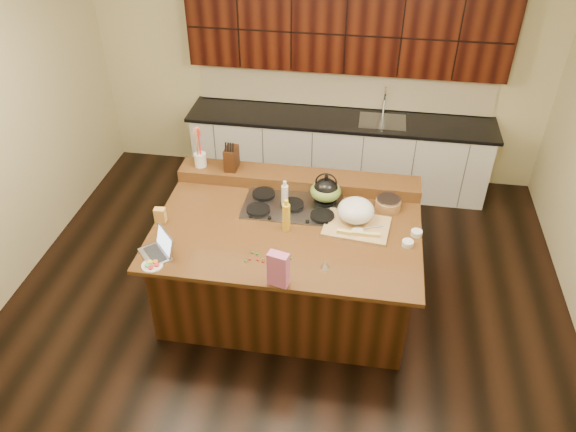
# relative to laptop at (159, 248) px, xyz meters

# --- Properties ---
(room) EXTENTS (5.52, 5.02, 2.72)m
(room) POSITION_rel_laptop_xyz_m (1.01, 0.54, 0.38)
(room) COLOR black
(room) RESTS_ON ground
(island) EXTENTS (2.40, 1.60, 0.92)m
(island) POSITION_rel_laptop_xyz_m (1.01, 0.54, -0.51)
(island) COLOR black
(island) RESTS_ON ground
(back_ledge) EXTENTS (2.40, 0.30, 0.12)m
(back_ledge) POSITION_rel_laptop_xyz_m (1.01, 1.24, 0.01)
(back_ledge) COLOR black
(back_ledge) RESTS_ON island
(cooktop) EXTENTS (0.92, 0.52, 0.05)m
(cooktop) POSITION_rel_laptop_xyz_m (1.01, 0.84, -0.04)
(cooktop) COLOR gray
(cooktop) RESTS_ON island
(back_counter) EXTENTS (3.70, 0.66, 2.40)m
(back_counter) POSITION_rel_laptop_xyz_m (1.31, 2.76, 0.01)
(back_counter) COLOR silver
(back_counter) RESTS_ON ground
(kettle) EXTENTS (0.24, 0.24, 0.21)m
(kettle) POSITION_rel_laptop_xyz_m (1.31, 0.97, 0.10)
(kettle) COLOR black
(kettle) RESTS_ON cooktop
(green_bowl) EXTENTS (0.31, 0.31, 0.16)m
(green_bowl) POSITION_rel_laptop_xyz_m (1.31, 0.97, 0.07)
(green_bowl) COLOR #566F2C
(green_bowl) RESTS_ON cooktop
(laptop) EXTENTS (0.37, 0.37, 0.20)m
(laptop) POSITION_rel_laptop_xyz_m (0.00, 0.00, 0.00)
(laptop) COLOR #B7B7BC
(laptop) RESTS_ON island
(oil_bottle) EXTENTS (0.08, 0.08, 0.27)m
(oil_bottle) POSITION_rel_laptop_xyz_m (1.01, 0.49, 0.08)
(oil_bottle) COLOR gold
(oil_bottle) RESTS_ON island
(vinegar_bottle) EXTENTS (0.07, 0.07, 0.25)m
(vinegar_bottle) POSITION_rel_laptop_xyz_m (0.94, 0.81, 0.07)
(vinegar_bottle) COLOR silver
(vinegar_bottle) RESTS_ON island
(wooden_tray) EXTENTS (0.62, 0.49, 0.23)m
(wooden_tray) POSITION_rel_laptop_xyz_m (1.61, 0.68, 0.05)
(wooden_tray) COLOR tan
(wooden_tray) RESTS_ON island
(ramekin_a) EXTENTS (0.11, 0.11, 0.04)m
(ramekin_a) POSITION_rel_laptop_xyz_m (2.16, 0.60, -0.03)
(ramekin_a) COLOR white
(ramekin_a) RESTS_ON island
(ramekin_b) EXTENTS (0.13, 0.13, 0.04)m
(ramekin_b) POSITION_rel_laptop_xyz_m (2.08, 0.44, -0.03)
(ramekin_b) COLOR white
(ramekin_b) RESTS_ON island
(ramekin_c) EXTENTS (0.12, 0.12, 0.04)m
(ramekin_c) POSITION_rel_laptop_xyz_m (1.64, 0.52, -0.03)
(ramekin_c) COLOR white
(ramekin_c) RESTS_ON island
(strainer_bowl) EXTENTS (0.27, 0.27, 0.09)m
(strainer_bowl) POSITION_rel_laptop_xyz_m (1.90, 0.97, -0.01)
(strainer_bowl) COLOR #996B3F
(strainer_bowl) RESTS_ON island
(kitchen_timer) EXTENTS (0.10, 0.10, 0.07)m
(kitchen_timer) POSITION_rel_laptop_xyz_m (1.40, 0.04, -0.02)
(kitchen_timer) COLOR silver
(kitchen_timer) RESTS_ON island
(pink_bag) EXTENTS (0.18, 0.12, 0.30)m
(pink_bag) POSITION_rel_laptop_xyz_m (1.06, -0.20, 0.10)
(pink_bag) COLOR #D16296
(pink_bag) RESTS_ON island
(candy_plate) EXTENTS (0.18, 0.18, 0.01)m
(candy_plate) POSITION_rel_laptop_xyz_m (-0.01, -0.17, -0.05)
(candy_plate) COLOR white
(candy_plate) RESTS_ON island
(package_box) EXTENTS (0.10, 0.08, 0.14)m
(package_box) POSITION_rel_laptop_xyz_m (-0.14, 0.43, 0.01)
(package_box) COLOR #E6AB51
(package_box) RESTS_ON island
(utensil_crock) EXTENTS (0.14, 0.14, 0.14)m
(utensil_crock) POSITION_rel_laptop_xyz_m (0.01, 1.24, 0.14)
(utensil_crock) COLOR white
(utensil_crock) RESTS_ON back_ledge
(knife_block) EXTENTS (0.12, 0.19, 0.23)m
(knife_block) POSITION_rel_laptop_xyz_m (0.33, 1.24, 0.18)
(knife_block) COLOR black
(knife_block) RESTS_ON back_ledge
(gumdrop_0) EXTENTS (0.02, 0.02, 0.02)m
(gumdrop_0) POSITION_rel_laptop_xyz_m (1.02, -0.01, -0.05)
(gumdrop_0) COLOR red
(gumdrop_0) RESTS_ON island
(gumdrop_1) EXTENTS (0.02, 0.02, 0.02)m
(gumdrop_1) POSITION_rel_laptop_xyz_m (1.11, 0.10, -0.05)
(gumdrop_1) COLOR #198C26
(gumdrop_1) RESTS_ON island
(gumdrop_2) EXTENTS (0.02, 0.02, 0.02)m
(gumdrop_2) POSITION_rel_laptop_xyz_m (1.01, 0.09, -0.05)
(gumdrop_2) COLOR red
(gumdrop_2) RESTS_ON island
(gumdrop_3) EXTENTS (0.02, 0.02, 0.02)m
(gumdrop_3) POSITION_rel_laptop_xyz_m (0.74, 0.01, -0.05)
(gumdrop_3) COLOR #198C26
(gumdrop_3) RESTS_ON island
(gumdrop_4) EXTENTS (0.02, 0.02, 0.02)m
(gumdrop_4) POSITION_rel_laptop_xyz_m (0.84, 0.04, -0.05)
(gumdrop_4) COLOR red
(gumdrop_4) RESTS_ON island
(gumdrop_5) EXTENTS (0.02, 0.02, 0.02)m
(gumdrop_5) POSITION_rel_laptop_xyz_m (0.99, -0.05, -0.05)
(gumdrop_5) COLOR #198C26
(gumdrop_5) RESTS_ON island
(gumdrop_6) EXTENTS (0.02, 0.02, 0.02)m
(gumdrop_6) POSITION_rel_laptop_xyz_m (0.92, 0.15, -0.05)
(gumdrop_6) COLOR red
(gumdrop_6) RESTS_ON island
(gumdrop_7) EXTENTS (0.02, 0.02, 0.02)m
(gumdrop_7) POSITION_rel_laptop_xyz_m (0.77, 0.12, -0.05)
(gumdrop_7) COLOR #198C26
(gumdrop_7) RESTS_ON island
(gumdrop_8) EXTENTS (0.02, 0.02, 0.02)m
(gumdrop_8) POSITION_rel_laptop_xyz_m (1.01, 0.12, -0.05)
(gumdrop_8) COLOR red
(gumdrop_8) RESTS_ON island
(gumdrop_9) EXTENTS (0.02, 0.02, 0.02)m
(gumdrop_9) POSITION_rel_laptop_xyz_m (0.82, 0.11, -0.05)
(gumdrop_9) COLOR #198C26
(gumdrop_9) RESTS_ON island
(gumdrop_10) EXTENTS (0.02, 0.02, 0.02)m
(gumdrop_10) POSITION_rel_laptop_xyz_m (0.89, 0.02, -0.05)
(gumdrop_10) COLOR red
(gumdrop_10) RESTS_ON island
(gumdrop_11) EXTENTS (0.02, 0.02, 0.02)m
(gumdrop_11) POSITION_rel_laptop_xyz_m (0.88, 0.05, -0.05)
(gumdrop_11) COLOR #198C26
(gumdrop_11) RESTS_ON island
(gumdrop_12) EXTENTS (0.02, 0.02, 0.02)m
(gumdrop_12) POSITION_rel_laptop_xyz_m (0.77, 0.03, -0.05)
(gumdrop_12) COLOR red
(gumdrop_12) RESTS_ON island
(gumdrop_13) EXTENTS (0.02, 0.02, 0.02)m
(gumdrop_13) POSITION_rel_laptop_xyz_m (1.00, 0.14, -0.05)
(gumdrop_13) COLOR #198C26
(gumdrop_13) RESTS_ON island
(gumdrop_14) EXTENTS (0.02, 0.02, 0.02)m
(gumdrop_14) POSITION_rel_laptop_xyz_m (1.09, -0.02, -0.05)
(gumdrop_14) COLOR red
(gumdrop_14) RESTS_ON island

